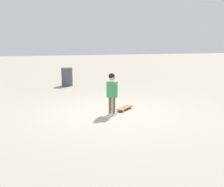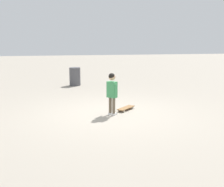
{
  "view_description": "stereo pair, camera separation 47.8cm",
  "coord_description": "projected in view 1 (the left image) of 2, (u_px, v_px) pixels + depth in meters",
  "views": [
    {
      "loc": [
        7.14,
        -1.73,
        1.93
      ],
      "look_at": [
        0.15,
        0.05,
        0.55
      ],
      "focal_mm": 47.53,
      "sensor_mm": 36.0,
      "label": 1
    },
    {
      "loc": [
        7.25,
        -1.26,
        1.93
      ],
      "look_at": [
        0.15,
        0.05,
        0.55
      ],
      "focal_mm": 47.53,
      "sensor_mm": 36.0,
      "label": 2
    }
  ],
  "objects": [
    {
      "name": "ground_plane",
      "position": [
        109.0,
        114.0,
        7.58
      ],
      "size": [
        50.0,
        50.0,
        0.0
      ],
      "primitive_type": "plane",
      "color": "#9E9384"
    },
    {
      "name": "child_person",
      "position": [
        112.0,
        89.0,
        7.33
      ],
      "size": [
        0.4,
        0.27,
        1.06
      ],
      "color": "brown",
      "rests_on": "ground"
    },
    {
      "name": "skateboard",
      "position": [
        125.0,
        108.0,
        7.96
      ],
      "size": [
        0.59,
        0.58,
        0.07
      ],
      "color": "olive",
      "rests_on": "ground"
    },
    {
      "name": "trash_bin",
      "position": [
        67.0,
        77.0,
        11.85
      ],
      "size": [
        0.44,
        0.44,
        0.72
      ],
      "primitive_type": "cylinder",
      "color": "#4C4C51",
      "rests_on": "ground"
    }
  ]
}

